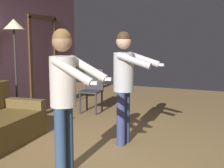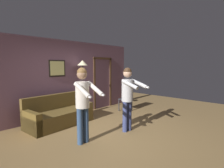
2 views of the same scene
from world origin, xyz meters
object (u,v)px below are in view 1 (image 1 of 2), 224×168
at_px(person_standing_right, 125,77).
at_px(dining_chair_distant, 93,88).
at_px(torchiere_lamp, 14,35).
at_px(person_standing_left, 64,88).

xyz_separation_m(person_standing_right, dining_chair_distant, (1.68, 1.39, -0.50)).
relative_size(torchiere_lamp, dining_chair_distant, 2.08).
bearing_deg(torchiere_lamp, dining_chair_distant, -27.37).
bearing_deg(torchiere_lamp, person_standing_left, -126.69).
xyz_separation_m(torchiere_lamp, person_standing_right, (-0.17, -2.17, -0.62)).
bearing_deg(dining_chair_distant, person_standing_right, -140.29).
distance_m(torchiere_lamp, dining_chair_distant, 2.04).
bearing_deg(person_standing_left, torchiere_lamp, 53.31).
bearing_deg(person_standing_left, person_standing_right, -11.37).
height_order(person_standing_left, person_standing_right, person_standing_left).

